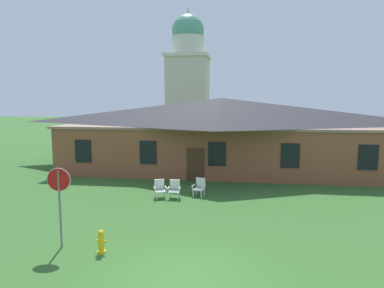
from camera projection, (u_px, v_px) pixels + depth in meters
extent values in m
plane|color=#336028|center=(185.00, 279.00, 9.57)|extent=(200.00, 200.00, 0.00)
cube|color=brown|center=(222.00, 146.00, 26.10)|extent=(22.14, 10.00, 3.20)
cube|color=#926D5E|center=(222.00, 124.00, 25.90)|extent=(22.59, 10.20, 0.16)
pyramid|color=#28282D|center=(222.00, 111.00, 25.77)|extent=(23.03, 10.40, 1.93)
cube|color=black|center=(83.00, 151.00, 22.43)|extent=(1.10, 0.06, 1.50)
cube|color=black|center=(148.00, 152.00, 21.78)|extent=(1.10, 0.06, 1.50)
cube|color=black|center=(217.00, 154.00, 21.14)|extent=(1.10, 0.06, 1.50)
cube|color=black|center=(290.00, 156.00, 20.50)|extent=(1.10, 0.06, 1.50)
cube|color=black|center=(368.00, 157.00, 19.86)|extent=(1.10, 0.06, 1.50)
cube|color=#422819|center=(195.00, 165.00, 21.43)|extent=(1.10, 0.06, 2.10)
cube|color=beige|center=(188.00, 101.00, 41.71)|extent=(4.80, 4.80, 10.24)
cube|color=silver|center=(188.00, 57.00, 41.06)|extent=(5.18, 5.18, 0.36)
cylinder|color=silver|center=(188.00, 46.00, 40.90)|extent=(3.80, 3.80, 2.20)
sphere|color=#569E84|center=(188.00, 31.00, 40.69)|extent=(3.88, 3.88, 3.88)
cone|color=#569E84|center=(188.00, 10.00, 40.40)|extent=(0.24, 0.24, 1.00)
cylinder|color=slate|center=(60.00, 209.00, 11.54)|extent=(0.07, 0.07, 2.70)
cylinder|color=white|center=(59.00, 180.00, 11.43)|extent=(0.80, 0.11, 0.81)
cylinder|color=#B71414|center=(58.00, 180.00, 11.40)|extent=(0.76, 0.11, 0.76)
cube|color=white|center=(165.00, 196.00, 17.49)|extent=(0.07, 0.07, 0.36)
cube|color=white|center=(156.00, 196.00, 17.38)|extent=(0.07, 0.07, 0.36)
cube|color=white|center=(164.00, 193.00, 17.91)|extent=(0.07, 0.07, 0.36)
cube|color=white|center=(155.00, 194.00, 17.81)|extent=(0.07, 0.07, 0.36)
cube|color=white|center=(160.00, 191.00, 17.62)|extent=(0.70, 0.68, 0.05)
cube|color=white|center=(159.00, 184.00, 17.89)|extent=(0.55, 0.37, 0.54)
cube|color=white|center=(166.00, 187.00, 17.65)|extent=(0.23, 0.46, 0.03)
cube|color=white|center=(166.00, 190.00, 17.50)|extent=(0.05, 0.05, 0.22)
cube|color=white|center=(155.00, 188.00, 17.51)|extent=(0.23, 0.46, 0.03)
cube|color=white|center=(155.00, 191.00, 17.37)|extent=(0.05, 0.05, 0.22)
cube|color=silver|center=(178.00, 197.00, 17.32)|extent=(0.05, 0.05, 0.36)
cube|color=silver|center=(169.00, 196.00, 17.37)|extent=(0.05, 0.05, 0.36)
cube|color=silver|center=(179.00, 194.00, 17.76)|extent=(0.05, 0.05, 0.36)
cube|color=silver|center=(170.00, 194.00, 17.80)|extent=(0.05, 0.05, 0.36)
cube|color=silver|center=(174.00, 191.00, 17.54)|extent=(0.57, 0.55, 0.05)
cube|color=silver|center=(175.00, 184.00, 17.81)|extent=(0.52, 0.22, 0.54)
cube|color=silver|center=(180.00, 188.00, 17.47)|extent=(0.08, 0.47, 0.03)
cube|color=silver|center=(179.00, 191.00, 17.32)|extent=(0.04, 0.04, 0.22)
cube|color=silver|center=(169.00, 188.00, 17.52)|extent=(0.08, 0.47, 0.03)
cube|color=silver|center=(168.00, 191.00, 17.37)|extent=(0.04, 0.04, 0.22)
cube|color=white|center=(201.00, 194.00, 17.74)|extent=(0.06, 0.06, 0.36)
cube|color=white|center=(193.00, 193.00, 17.91)|extent=(0.06, 0.06, 0.36)
cube|color=white|center=(204.00, 192.00, 18.14)|extent=(0.06, 0.06, 0.36)
cube|color=white|center=(196.00, 191.00, 18.32)|extent=(0.06, 0.06, 0.36)
cube|color=white|center=(199.00, 189.00, 18.00)|extent=(0.65, 0.64, 0.05)
cube|color=white|center=(201.00, 182.00, 18.25)|extent=(0.54, 0.31, 0.54)
cube|color=white|center=(204.00, 186.00, 17.85)|extent=(0.17, 0.47, 0.03)
cube|color=white|center=(203.00, 189.00, 17.71)|extent=(0.05, 0.05, 0.22)
cube|color=white|center=(194.00, 185.00, 18.07)|extent=(0.17, 0.47, 0.03)
cube|color=white|center=(192.00, 188.00, 17.93)|extent=(0.05, 0.05, 0.22)
cylinder|color=gold|center=(102.00, 252.00, 11.25)|extent=(0.28, 0.28, 0.08)
cylinder|color=gold|center=(101.00, 243.00, 11.21)|extent=(0.20, 0.20, 0.55)
sphere|color=gold|center=(101.00, 233.00, 11.17)|extent=(0.20, 0.20, 0.20)
cylinder|color=gold|center=(97.00, 241.00, 11.23)|extent=(0.10, 0.08, 0.08)
cylinder|color=gold|center=(105.00, 241.00, 11.19)|extent=(0.10, 0.08, 0.08)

